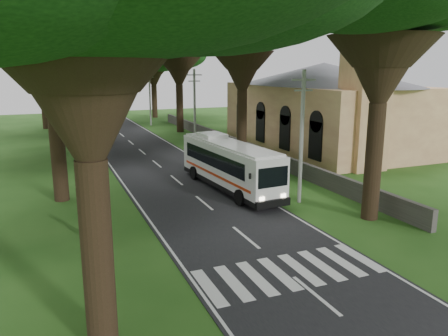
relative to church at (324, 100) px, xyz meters
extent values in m
plane|color=#214C15|center=(-17.86, -21.55, -4.91)|extent=(140.00, 140.00, 0.00)
cube|color=black|center=(-17.86, 3.45, -4.90)|extent=(8.00, 120.00, 0.04)
cube|color=silver|center=(-17.86, -23.55, -4.91)|extent=(8.00, 3.00, 0.01)
cube|color=#383533|center=(-8.86, 2.45, -4.31)|extent=(0.35, 50.00, 1.20)
cube|color=tan|center=(0.14, 0.45, -1.71)|extent=(12.00, 22.00, 6.40)
pyramid|color=#595960|center=(0.14, 0.45, 3.69)|extent=(14.00, 24.00, 2.20)
cube|color=tan|center=(-2.86, -9.55, 0.09)|extent=(3.00, 3.00, 10.00)
cone|color=#595960|center=(-2.86, -9.55, 5.89)|extent=(4.00, 4.00, 1.60)
cylinder|color=gray|center=(-12.36, -15.55, -0.91)|extent=(0.24, 0.24, 8.00)
cube|color=gray|center=(-12.36, -15.55, 2.49)|extent=(1.60, 0.10, 0.10)
cube|color=gray|center=(-12.36, -15.55, 1.89)|extent=(1.20, 0.10, 0.10)
cylinder|color=gray|center=(-12.36, 4.45, -0.91)|extent=(0.24, 0.24, 8.00)
cube|color=gray|center=(-12.36, 4.45, 2.49)|extent=(1.60, 0.10, 0.10)
cube|color=gray|center=(-12.36, 4.45, 1.89)|extent=(1.20, 0.10, 0.10)
cylinder|color=gray|center=(-12.36, 24.45, -0.91)|extent=(0.24, 0.24, 8.00)
cube|color=gray|center=(-12.36, 24.45, 2.49)|extent=(1.60, 0.10, 0.10)
cube|color=gray|center=(-12.36, 24.45, 1.89)|extent=(1.20, 0.10, 0.10)
cylinder|color=black|center=(-25.36, -25.55, -2.08)|extent=(0.90, 0.90, 5.65)
cone|color=black|center=(-25.36, -25.55, 2.64)|extent=(3.20, 3.20, 3.80)
cylinder|color=black|center=(-25.86, -9.55, -2.07)|extent=(0.90, 0.90, 5.68)
cone|color=black|center=(-25.86, -9.55, 2.67)|extent=(3.20, 3.20, 3.80)
ellipsoid|color=black|center=(-25.86, -9.55, 6.71)|extent=(15.38, 15.38, 6.46)
cylinder|color=black|center=(-25.36, 8.45, -1.92)|extent=(0.90, 0.90, 5.98)
cone|color=black|center=(-25.36, 8.45, 2.97)|extent=(3.20, 3.20, 3.80)
ellipsoid|color=black|center=(-25.36, 8.45, 7.39)|extent=(15.92, 15.92, 6.69)
cylinder|color=black|center=(-26.36, 26.45, -1.78)|extent=(0.90, 0.90, 6.27)
cone|color=black|center=(-26.36, 26.45, 3.26)|extent=(3.20, 3.20, 3.80)
ellipsoid|color=black|center=(-26.36, 26.45, 8.01)|extent=(14.50, 14.50, 6.09)
cylinder|color=black|center=(-10.36, -19.55, -1.76)|extent=(0.90, 0.90, 6.29)
cone|color=black|center=(-10.36, -19.55, 3.28)|extent=(3.20, 3.20, 3.80)
cylinder|color=black|center=(-9.86, -1.55, -1.85)|extent=(0.90, 0.90, 6.13)
cone|color=black|center=(-9.86, -1.55, 3.12)|extent=(3.20, 3.20, 3.80)
ellipsoid|color=black|center=(-9.86, -1.55, 7.71)|extent=(13.18, 13.18, 5.54)
cylinder|color=black|center=(-10.36, 16.45, -1.90)|extent=(0.90, 0.90, 6.03)
cone|color=black|center=(-10.36, 16.45, 3.02)|extent=(3.20, 3.20, 3.80)
ellipsoid|color=black|center=(-10.36, 16.45, 7.48)|extent=(14.04, 14.04, 5.90)
cylinder|color=black|center=(-9.36, 34.45, -2.26)|extent=(0.90, 0.90, 5.29)
cone|color=black|center=(-9.36, 34.45, 2.28)|extent=(3.20, 3.20, 3.80)
ellipsoid|color=black|center=(-9.36, 34.45, 5.84)|extent=(15.90, 15.90, 6.68)
cube|color=silver|center=(-15.16, -11.10, -3.17)|extent=(3.09, 10.98, 2.66)
cube|color=black|center=(-15.18, -10.83, -2.79)|extent=(2.99, 9.00, 0.99)
cube|color=black|center=(-15.16, -11.10, -4.46)|extent=(3.13, 11.02, 0.32)
cube|color=#B9300C|center=(-15.16, -11.10, -3.78)|extent=(3.05, 9.90, 0.16)
cube|color=silver|center=(-15.16, -11.10, -1.78)|extent=(2.86, 10.42, 0.16)
cylinder|color=black|center=(-16.01, -14.79, -4.41)|extent=(0.39, 1.01, 0.99)
cylinder|color=black|center=(-13.76, -14.61, -4.41)|extent=(0.39, 1.01, 0.99)
cylinder|color=black|center=(-16.55, -7.77, -4.41)|extent=(0.39, 1.01, 0.99)
cylinder|color=black|center=(-14.30, -7.59, -4.41)|extent=(0.39, 1.01, 0.99)
imported|color=#A7A8AC|center=(-20.46, 11.65, -4.20)|extent=(1.93, 4.09, 1.35)
imported|color=navy|center=(-20.86, 29.05, -4.26)|extent=(2.37, 4.00, 1.24)
imported|color=maroon|center=(-15.78, 38.40, -4.13)|extent=(2.84, 5.44, 1.51)
imported|color=black|center=(-25.02, -16.48, -4.04)|extent=(0.48, 0.68, 1.74)
camera|label=1|loc=(-26.41, -37.60, 3.16)|focal=35.00mm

